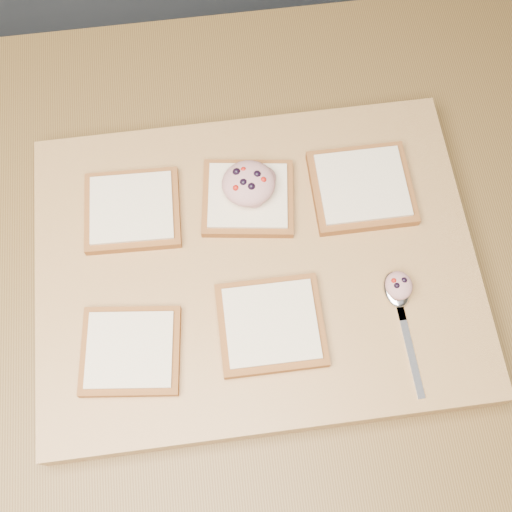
{
  "coord_description": "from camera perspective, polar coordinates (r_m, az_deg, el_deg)",
  "views": [
    {
      "loc": [
        -0.15,
        -0.32,
        1.7
      ],
      "look_at": [
        -0.11,
        -0.04,
        0.96
      ],
      "focal_mm": 45.0,
      "sensor_mm": 36.0,
      "label": 1
    }
  ],
  "objects": [
    {
      "name": "spoon",
      "position": [
        0.81,
        12.54,
        -3.69
      ],
      "size": [
        0.03,
        0.16,
        0.01
      ],
      "color": "silver",
      "rests_on": "cutting_board"
    },
    {
      "name": "bread_far_right",
      "position": [
        0.85,
        9.38,
        6.03
      ],
      "size": [
        0.13,
        0.12,
        0.02
      ],
      "color": "brown",
      "rests_on": "cutting_board"
    },
    {
      "name": "ground",
      "position": [
        1.74,
        3.46,
        -10.02
      ],
      "size": [
        4.0,
        4.0,
        0.0
      ],
      "primitive_type": "plane",
      "color": "#515459",
      "rests_on": "ground"
    },
    {
      "name": "bread_near_left",
      "position": [
        0.78,
        -11.1,
        -8.26
      ],
      "size": [
        0.13,
        0.12,
        0.02
      ],
      "color": "brown",
      "rests_on": "cutting_board"
    },
    {
      "name": "bread_far_center",
      "position": [
        0.84,
        -0.73,
        5.21
      ],
      "size": [
        0.13,
        0.12,
        0.02
      ],
      "color": "brown",
      "rests_on": "cutting_board"
    },
    {
      "name": "island_counter",
      "position": [
        1.3,
        4.6,
        -6.1
      ],
      "size": [
        2.0,
        0.8,
        0.9
      ],
      "color": "slate",
      "rests_on": "ground"
    },
    {
      "name": "bread_near_center",
      "position": [
        0.78,
        1.34,
        -6.13
      ],
      "size": [
        0.13,
        0.12,
        0.02
      ],
      "color": "brown",
      "rests_on": "cutting_board"
    },
    {
      "name": "bread_far_left",
      "position": [
        0.84,
        -10.94,
        4.06
      ],
      "size": [
        0.13,
        0.12,
        0.02
      ],
      "color": "brown",
      "rests_on": "cutting_board"
    },
    {
      "name": "cutting_board",
      "position": [
        0.83,
        0.0,
        -0.96
      ],
      "size": [
        0.56,
        0.42,
        0.04
      ],
      "primitive_type": "cube",
      "color": "tan",
      "rests_on": "island_counter"
    },
    {
      "name": "spoon_salad",
      "position": [
        0.8,
        12.58,
        -2.56
      ],
      "size": [
        0.03,
        0.04,
        0.02
      ],
      "color": "#D28C87",
      "rests_on": "spoon"
    },
    {
      "name": "tuna_salad_dollop",
      "position": [
        0.82,
        -0.67,
        6.49
      ],
      "size": [
        0.07,
        0.07,
        0.03
      ],
      "color": "#D28C87",
      "rests_on": "bread_far_center"
    }
  ]
}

